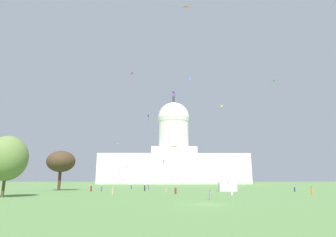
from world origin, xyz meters
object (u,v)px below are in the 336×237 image
at_px(person_maroon_back_center, 176,191).
at_px(kite_turquoise_mid, 118,144).
at_px(kite_green_mid, 273,82).
at_px(person_navy_deep_crowd, 295,189).
at_px(kite_lime_high, 116,115).
at_px(kite_violet_mid, 174,95).
at_px(tree_west_mid, 61,162).
at_px(person_maroon_aisle_center, 91,189).
at_px(kite_pink_low, 127,168).
at_px(person_orange_back_right, 312,191).
at_px(person_grey_near_tree_west, 210,195).
at_px(person_tan_lawn_far_right, 166,190).
at_px(kite_red_low, 164,161).
at_px(kite_orange_high, 185,7).
at_px(person_white_mid_right, 232,192).
at_px(capitol_building, 174,155).
at_px(event_tent, 227,182).
at_px(kite_magenta_mid, 133,75).
at_px(person_purple_near_tree_east, 131,187).
at_px(person_denim_edge_east, 102,189).
at_px(kite_yellow_high, 221,106).
at_px(kite_black_high, 148,116).
at_px(person_black_mid_left, 145,188).
at_px(person_tan_edge_west, 113,191).
at_px(person_purple_front_left, 148,187).
at_px(kite_blue_high, 190,79).
at_px(tree_west_near, 7,158).

bearing_deg(person_maroon_back_center, kite_turquoise_mid, -131.60).
bearing_deg(kite_green_mid, person_navy_deep_crowd, 141.89).
bearing_deg(kite_lime_high, kite_green_mid, 10.30).
bearing_deg(kite_violet_mid, tree_west_mid, -77.29).
xyz_separation_m(person_maroon_aisle_center, kite_pink_low, (0.93, 66.91, 8.31)).
bearing_deg(person_orange_back_right, kite_turquoise_mid, 35.55).
bearing_deg(person_grey_near_tree_west, person_orange_back_right, 122.52).
height_order(person_tan_lawn_far_right, kite_red_low, kite_red_low).
relative_size(kite_orange_high, kite_violet_mid, 1.76).
bearing_deg(person_white_mid_right, capitol_building, 116.70).
relative_size(capitol_building, event_tent, 21.31).
height_order(kite_magenta_mid, kite_green_mid, kite_green_mid).
relative_size(capitol_building, person_orange_back_right, 63.42).
distance_m(person_purple_near_tree_east, kite_orange_high, 60.20).
height_order(person_denim_edge_east, kite_pink_low, kite_pink_low).
bearing_deg(kite_lime_high, person_navy_deep_crowd, 12.86).
xyz_separation_m(person_denim_edge_east, kite_green_mid, (48.18, -5.11, 29.50)).
distance_m(person_white_mid_right, kite_turquoise_mid, 137.04).
distance_m(kite_pink_low, kite_yellow_high, 61.84).
xyz_separation_m(kite_red_low, kite_green_mid, (30.91, -59.50, 18.54)).
bearing_deg(event_tent, kite_black_high, 114.72).
distance_m(person_black_mid_left, kite_pink_low, 65.72).
distance_m(person_black_mid_left, person_tan_edge_west, 19.91).
relative_size(person_orange_back_right, kite_violet_mid, 1.80).
distance_m(person_maroon_back_center, kite_violet_mid, 37.34).
xyz_separation_m(tree_west_mid, person_tan_lawn_far_right, (32.20, -14.78, -7.89)).
height_order(person_orange_back_right, kite_violet_mid, kite_violet_mid).
bearing_deg(event_tent, person_denim_edge_east, -172.97).
relative_size(person_denim_edge_east, kite_violet_mid, 1.63).
bearing_deg(kite_turquoise_mid, kite_orange_high, -88.87).
bearing_deg(kite_yellow_high, person_tan_edge_west, -43.92).
bearing_deg(kite_turquoise_mid, kite_green_mid, -78.01).
distance_m(person_maroon_back_center, kite_pink_low, 84.48).
xyz_separation_m(event_tent, person_purple_front_left, (-23.06, 8.87, -1.59)).
xyz_separation_m(person_tan_edge_west, person_denim_edge_east, (-5.89, 16.14, -0.06)).
xyz_separation_m(person_denim_edge_east, kite_red_low, (17.28, 54.40, 10.96)).
bearing_deg(person_navy_deep_crowd, kite_blue_high, -105.94).
distance_m(person_maroon_back_center, kite_yellow_high, 98.47).
bearing_deg(kite_turquoise_mid, kite_yellow_high, -48.07).
xyz_separation_m(person_purple_front_left, kite_red_low, (4.95, 43.29, 10.89)).
distance_m(person_maroon_back_center, kite_green_mid, 42.07).
bearing_deg(person_denim_edge_east, kite_magenta_mid, -110.35).
bearing_deg(person_white_mid_right, kite_orange_high, 147.49).
bearing_deg(kite_orange_high, person_navy_deep_crowd, 19.43).
bearing_deg(person_white_mid_right, person_grey_near_tree_west, -91.63).
bearing_deg(kite_black_high, tree_west_near, 64.16).
xyz_separation_m(person_maroon_aisle_center, person_tan_lawn_far_right, (20.54, -7.00, -0.06)).
xyz_separation_m(capitol_building, kite_magenta_mid, (-16.39, -144.16, 8.63)).
bearing_deg(person_black_mid_left, tree_west_mid, -14.63).
height_order(person_maroon_aisle_center, kite_yellow_high, kite_yellow_high).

